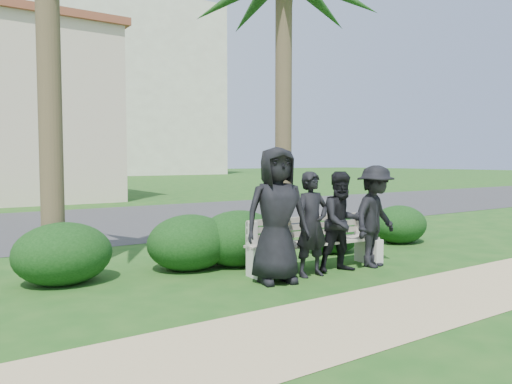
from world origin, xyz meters
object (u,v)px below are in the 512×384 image
Objects in this scene: man_a at (277,215)px; man_b at (312,224)px; man_d at (375,216)px; man_c at (343,222)px; park_bench at (316,247)px.

man_a is 1.23× the size of man_b.
man_c is at bearing 161.34° from man_d.
park_bench is at bearing 30.55° from man_a.
park_bench is 1.50× the size of man_b.
man_d is (1.89, -0.07, -0.13)m from man_a.
man_b is 1.00× the size of man_c.
man_d is at bearing -17.69° from park_bench.
man_d is (1.25, -0.07, 0.04)m from man_b.
man_b is at bearing 14.75° from man_a.
park_bench is at bearing 139.19° from man_c.
man_a is at bearing -178.68° from man_b.
man_b is at bearing 161.64° from man_d.
park_bench is 1.50× the size of man_c.
park_bench is 0.59m from man_b.
park_bench is at bearing 41.05° from man_b.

